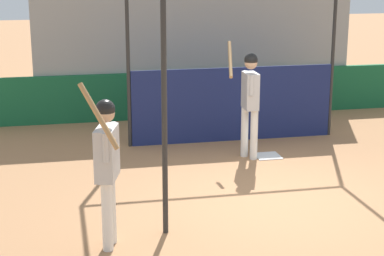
{
  "coord_description": "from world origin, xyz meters",
  "views": [
    {
      "loc": [
        -2.98,
        -8.31,
        3.42
      ],
      "look_at": [
        -1.13,
        0.54,
        1.02
      ],
      "focal_mm": 60.0,
      "sensor_mm": 36.0,
      "label": 1
    }
  ],
  "objects": [
    {
      "name": "batting_cage",
      "position": [
        0.24,
        2.56,
        1.34
      ],
      "size": [
        4.05,
        4.08,
        3.22
      ],
      "color": "#282828",
      "rests_on": "ground"
    },
    {
      "name": "outfield_wall",
      "position": [
        0.0,
        5.28,
        0.51
      ],
      "size": [
        24.0,
        0.12,
        1.03
      ],
      "color": "#196038",
      "rests_on": "ground"
    },
    {
      "name": "player_batter",
      "position": [
        0.22,
        2.11,
        1.14
      ],
      "size": [
        0.53,
        0.9,
        2.0
      ],
      "rotation": [
        0.0,
        0.0,
        1.53
      ],
      "color": "white",
      "rests_on": "ground"
    },
    {
      "name": "baseball",
      "position": [
        -1.33,
        1.87,
        0.04
      ],
      "size": [
        0.07,
        0.07,
        0.07
      ],
      "color": "white",
      "rests_on": "ground"
    },
    {
      "name": "ground_plane",
      "position": [
        0.0,
        0.0,
        0.0
      ],
      "size": [
        60.0,
        60.0,
        0.0
      ],
      "primitive_type": "plane",
      "color": "#A8754C"
    },
    {
      "name": "player_waiting",
      "position": [
        -2.49,
        -1.03,
        1.13
      ],
      "size": [
        0.49,
        0.83,
        2.09
      ],
      "rotation": [
        0.0,
        0.0,
        -1.84
      ],
      "color": "white",
      "rests_on": "ground"
    },
    {
      "name": "home_plate",
      "position": [
        0.58,
        2.1,
        0.01
      ],
      "size": [
        0.44,
        0.44,
        0.02
      ],
      "color": "white",
      "rests_on": "ground"
    },
    {
      "name": "bleacher_section",
      "position": [
        0.0,
        7.34,
        1.55
      ],
      "size": [
        7.05,
        4.0,
        3.11
      ],
      "color": "#9E9E99",
      "rests_on": "ground"
    }
  ]
}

